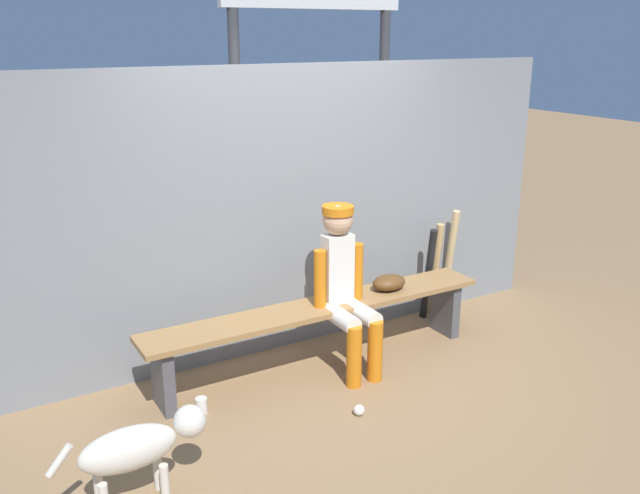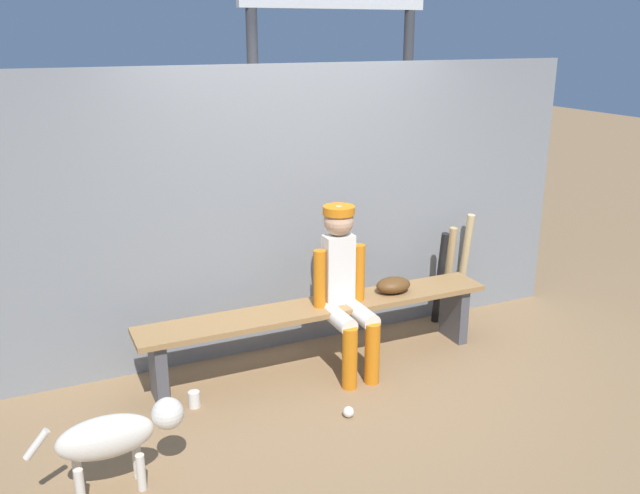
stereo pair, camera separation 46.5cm
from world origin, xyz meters
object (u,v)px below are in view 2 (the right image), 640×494
Objects in this scene: player_seated at (345,284)px; cup_on_ground at (194,399)px; dugout_bench at (320,318)px; cup_on_bench at (351,292)px; bat_aluminum_black at (440,278)px; scoreboard at (341,19)px; dog at (116,435)px; baseball at (348,412)px; bat_wood_natural at (464,265)px; baseball_glove at (393,285)px; bat_wood_tan at (448,273)px.

player_seated reaches higher than cup_on_ground.
cup_on_bench is (0.27, 0.02, 0.16)m from dugout_bench.
cup_on_ground is at bearing -168.25° from bat_aluminum_black.
cup_on_ground is (-2.27, -0.47, -0.36)m from bat_aluminum_black.
scoreboard reaches higher than dugout_bench.
cup_on_ground is 0.94m from dog.
cup_on_bench reaches higher than dugout_bench.
baseball is 0.02× the size of scoreboard.
bat_wood_natural is (1.56, 0.38, 0.08)m from dugout_bench.
bat_wood_natural is at bearing 33.42° from baseball.
bat_wood_tan reaches higher than baseball_glove.
bat_wood_natural is 2.49m from scoreboard.
dog is at bearing -151.81° from dugout_bench.
bat_aluminum_black is 0.99× the size of dog.
cup_on_ground is (-2.40, -0.53, -0.37)m from bat_wood_tan.
cup_on_ground is at bearing -171.02° from cup_on_bench.
cup_on_ground is (-1.64, -0.18, -0.50)m from baseball_glove.
baseball_glove is at bearing 21.12° from dog.
baseball_glove is 2.40m from dog.
cup_on_ground is 0.13× the size of dog.
bat_wood_natural is (0.31, 0.09, 0.05)m from bat_aluminum_black.
cup_on_bench is (-1.11, -0.33, 0.13)m from bat_wood_tan.
dugout_bench is 1.82m from dog.
bat_wood_tan is 0.19m from bat_wood_natural.
scoreboard reaches higher than bat_wood_natural.
bat_wood_natural is 2.67m from cup_on_ground.
dog reaches higher than cup_on_ground.
cup_on_bench is (0.12, 0.14, -0.13)m from player_seated.
baseball_glove is 2.55× the size of cup_on_bench.
baseball_glove reaches higher than dugout_bench.
baseball_glove is (0.47, 0.11, -0.12)m from player_seated.
dugout_bench is 0.34m from player_seated.
bat_wood_tan is 1.90m from baseball.
bat_wood_natural is at bearing 22.23° from baseball_glove.
bat_aluminum_black is 7.62× the size of cup_on_ground.
cup_on_ground is (-1.16, -0.07, -0.63)m from player_seated.
bat_wood_natural is 1.34m from cup_on_bench.
baseball_glove is 2.55× the size of cup_on_ground.
bat_wood_natural is at bearing -64.45° from scoreboard.
cup_on_ground is (-1.02, -0.18, -0.34)m from dugout_bench.
scoreboard is (0.69, 1.63, 1.98)m from cup_on_bench.
bat_wood_tan is 3.22m from dog.
bat_wood_natural is at bearing 15.64° from cup_on_bench.
baseball_glove is at bearing -3.78° from cup_on_bench.
player_seated reaches higher than baseball.
dugout_bench is 36.71× the size of baseball.
dog is (-2.22, -0.86, -0.22)m from baseball_glove.
dugout_bench is 2.19× the size of player_seated.
bat_aluminum_black reaches higher than cup_on_bench.
scoreboard is at bearing 42.83° from cup_on_ground.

